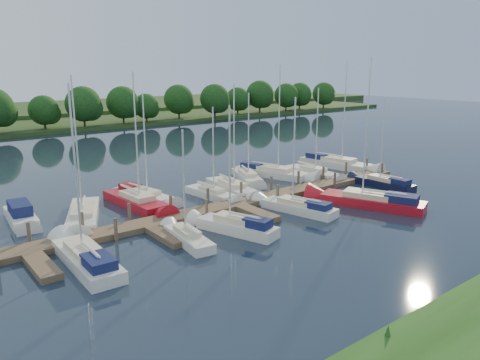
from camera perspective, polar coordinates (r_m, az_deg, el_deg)
ground at (r=32.78m, az=7.86°, el=-6.53°), size 260.00×260.00×0.00m
dock at (r=37.88m, az=-0.05°, el=-3.27°), size 40.00×6.00×0.40m
mooring_pilings at (r=38.62m, az=-1.08°, el=-2.31°), size 38.24×2.84×2.00m
far_shore at (r=99.43m, az=-24.89°, el=6.17°), size 180.00×30.00×0.60m
treeline at (r=87.68m, az=-20.98°, el=8.22°), size 148.21×9.53×8.23m
motorboat at (r=38.28m, az=-25.11°, el=-4.16°), size 2.10×6.06×1.85m
sailboat_n_2 at (r=37.00m, az=-18.60°, el=-4.33°), size 4.90×8.66×11.05m
sailboat_n_3 at (r=39.26m, az=-12.32°, el=-2.86°), size 2.57×8.88×11.30m
sailboat_n_4 at (r=41.21m, az=-11.52°, el=-1.98°), size 2.93×7.57×9.52m
sailboat_n_5 at (r=41.08m, az=-3.41°, el=-1.82°), size 2.01×6.47×8.29m
sailboat_n_6 at (r=42.93m, az=-0.86°, el=-1.12°), size 2.77×8.04×10.09m
sailboat_n_7 at (r=47.08m, az=0.95°, el=0.23°), size 3.90×7.01×9.10m
sailboat_n_8 at (r=48.96m, az=4.21°, el=0.78°), size 4.68×9.32×11.78m
sailboat_n_9 at (r=49.50m, az=8.95°, el=0.74°), size 1.94×7.40×9.53m
sailboat_n_10 at (r=54.30m, az=11.85°, el=1.84°), size 3.76×9.87×12.38m
sailboat_s_0 at (r=29.07m, az=-18.32°, el=-9.16°), size 2.20×8.47×10.82m
sailboat_s_1 at (r=31.16m, az=-6.48°, el=-7.06°), size 2.00×6.02×7.76m
sailboat_s_2 at (r=32.66m, az=-0.59°, el=-5.83°), size 3.43×7.02×9.25m
sailboat_s_3 at (r=37.43m, az=6.93°, el=-3.39°), size 3.07×7.36×9.38m
sailboat_s_4 at (r=40.10m, az=15.30°, el=-2.60°), size 5.29×9.67×12.40m
sailboat_s_5 at (r=46.57m, az=17.03°, el=-0.47°), size 1.67×6.82×8.89m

